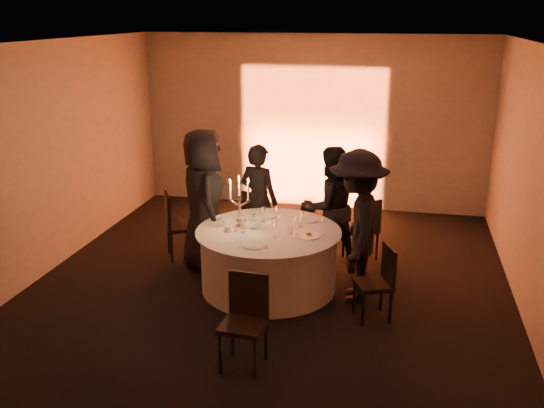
% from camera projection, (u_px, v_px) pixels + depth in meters
% --- Properties ---
extents(floor, '(7.00, 7.00, 0.00)m').
position_uv_depth(floor, '(269.00, 287.00, 7.68)').
color(floor, black).
rests_on(floor, ground).
extents(ceiling, '(7.00, 7.00, 0.00)m').
position_uv_depth(ceiling, '(268.00, 43.00, 6.77)').
color(ceiling, silver).
rests_on(ceiling, wall_back).
extents(wall_back, '(7.00, 0.00, 7.00)m').
position_uv_depth(wall_back, '(313.00, 123.00, 10.48)').
color(wall_back, '#A39E97').
rests_on(wall_back, floor).
extents(wall_front, '(7.00, 0.00, 7.00)m').
position_uv_depth(wall_front, '(151.00, 306.00, 3.97)').
color(wall_front, '#A39E97').
rests_on(wall_front, floor).
extents(wall_left, '(0.00, 7.00, 7.00)m').
position_uv_depth(wall_left, '(43.00, 160.00, 7.84)').
color(wall_left, '#A39E97').
rests_on(wall_left, floor).
extents(wall_right, '(0.00, 7.00, 7.00)m').
position_uv_depth(wall_right, '(536.00, 188.00, 6.61)').
color(wall_right, '#A39E97').
rests_on(wall_right, floor).
extents(uplighter_fixture, '(0.25, 0.12, 0.10)m').
position_uv_depth(uplighter_fixture, '(308.00, 208.00, 10.64)').
color(uplighter_fixture, black).
rests_on(uplighter_fixture, floor).
extents(banquet_table, '(1.80, 1.80, 0.77)m').
position_uv_depth(banquet_table, '(269.00, 259.00, 7.56)').
color(banquet_table, black).
rests_on(banquet_table, floor).
extents(chair_left, '(0.56, 0.56, 0.94)m').
position_uv_depth(chair_left, '(176.00, 222.00, 8.48)').
color(chair_left, black).
rests_on(chair_left, floor).
extents(chair_back_left, '(0.47, 0.47, 0.86)m').
position_uv_depth(chair_back_left, '(257.00, 216.00, 8.90)').
color(chair_back_left, black).
rests_on(chair_back_left, floor).
extents(chair_back_right, '(0.55, 0.55, 0.89)m').
position_uv_depth(chair_back_right, '(364.00, 227.00, 8.38)').
color(chair_back_right, black).
rests_on(chair_back_right, floor).
extents(chair_right, '(0.49, 0.49, 0.86)m').
position_uv_depth(chair_right, '(380.00, 279.00, 6.79)').
color(chair_right, black).
rests_on(chair_right, floor).
extents(chair_front, '(0.44, 0.44, 0.93)m').
position_uv_depth(chair_front, '(245.00, 315.00, 5.89)').
color(chair_front, black).
rests_on(chair_front, floor).
extents(guest_left, '(0.96, 1.10, 1.90)m').
position_uv_depth(guest_left, '(204.00, 199.00, 8.08)').
color(guest_left, black).
rests_on(guest_left, floor).
extents(guest_back_left, '(0.69, 0.56, 1.62)m').
position_uv_depth(guest_back_left, '(259.00, 200.00, 8.50)').
color(guest_back_left, black).
rests_on(guest_back_left, floor).
extents(guest_back_right, '(1.02, 0.97, 1.66)m').
position_uv_depth(guest_back_right, '(329.00, 207.00, 8.17)').
color(guest_back_right, black).
rests_on(guest_back_right, floor).
extents(guest_right, '(0.75, 1.23, 1.85)m').
position_uv_depth(guest_right, '(357.00, 227.00, 7.12)').
color(guest_right, black).
rests_on(guest_right, floor).
extents(plate_left, '(0.36, 0.25, 0.01)m').
position_uv_depth(plate_left, '(233.00, 220.00, 7.80)').
color(plate_left, white).
rests_on(plate_left, banquet_table).
extents(plate_back_left, '(0.36, 0.27, 0.01)m').
position_uv_depth(plate_back_left, '(266.00, 216.00, 7.95)').
color(plate_back_left, white).
rests_on(plate_back_left, banquet_table).
extents(plate_back_right, '(0.35, 0.26, 0.01)m').
position_uv_depth(plate_back_right, '(308.00, 220.00, 7.80)').
color(plate_back_right, white).
rests_on(plate_back_right, banquet_table).
extents(plate_right, '(0.36, 0.29, 0.08)m').
position_uv_depth(plate_right, '(309.00, 235.00, 7.25)').
color(plate_right, white).
rests_on(plate_right, banquet_table).
extents(plate_front, '(0.36, 0.28, 0.01)m').
position_uv_depth(plate_front, '(254.00, 245.00, 6.96)').
color(plate_front, white).
rests_on(plate_front, banquet_table).
extents(coffee_cup, '(0.11, 0.11, 0.07)m').
position_uv_depth(coffee_cup, '(227.00, 229.00, 7.41)').
color(coffee_cup, white).
rests_on(coffee_cup, banquet_table).
extents(candelabra, '(0.28, 0.14, 0.67)m').
position_uv_depth(candelabra, '(239.00, 209.00, 7.49)').
color(candelabra, silver).
rests_on(candelabra, banquet_table).
extents(wine_glass_a, '(0.07, 0.07, 0.19)m').
position_uv_depth(wine_glass_a, '(275.00, 227.00, 7.17)').
color(wine_glass_a, white).
rests_on(wine_glass_a, banquet_table).
extents(wine_glass_b, '(0.07, 0.07, 0.19)m').
position_uv_depth(wine_glass_b, '(301.00, 216.00, 7.53)').
color(wine_glass_b, white).
rests_on(wine_glass_b, banquet_table).
extents(wine_glass_c, '(0.07, 0.07, 0.19)m').
position_uv_depth(wine_glass_c, '(243.00, 222.00, 7.33)').
color(wine_glass_c, white).
rests_on(wine_glass_c, banquet_table).
extents(wine_glass_d, '(0.07, 0.07, 0.19)m').
position_uv_depth(wine_glass_d, '(263.00, 211.00, 7.72)').
color(wine_glass_d, white).
rests_on(wine_glass_d, banquet_table).
extents(wine_glass_e, '(0.07, 0.07, 0.19)m').
position_uv_depth(wine_glass_e, '(236.00, 220.00, 7.39)').
color(wine_glass_e, white).
rests_on(wine_glass_e, banquet_table).
extents(wine_glass_f, '(0.07, 0.07, 0.19)m').
position_uv_depth(wine_glass_f, '(277.00, 211.00, 7.74)').
color(wine_glass_f, white).
rests_on(wine_glass_f, banquet_table).
extents(tumbler_a, '(0.07, 0.07, 0.09)m').
position_uv_depth(tumbler_a, '(251.00, 218.00, 7.77)').
color(tumbler_a, white).
rests_on(tumbler_a, banquet_table).
extents(tumbler_b, '(0.07, 0.07, 0.09)m').
position_uv_depth(tumbler_b, '(259.00, 222.00, 7.61)').
color(tumbler_b, white).
rests_on(tumbler_b, banquet_table).
extents(tumbler_c, '(0.07, 0.07, 0.09)m').
position_uv_depth(tumbler_c, '(253.00, 225.00, 7.50)').
color(tumbler_c, white).
rests_on(tumbler_c, banquet_table).
extents(tumbler_d, '(0.07, 0.07, 0.09)m').
position_uv_depth(tumbler_d, '(290.00, 230.00, 7.33)').
color(tumbler_d, white).
rests_on(tumbler_d, banquet_table).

